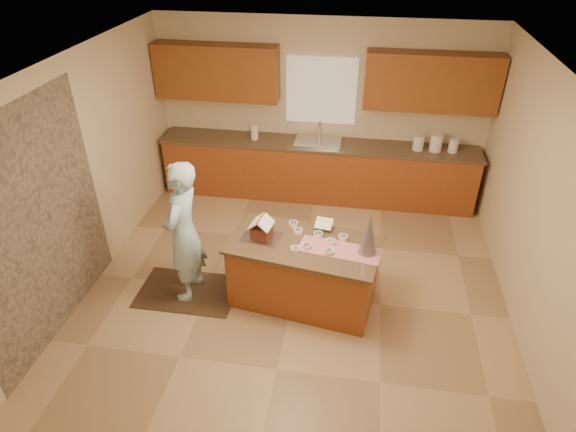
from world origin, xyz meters
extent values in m
plane|color=tan|center=(0.00, 0.00, 0.00)|extent=(5.50, 5.50, 0.00)
plane|color=silver|center=(0.00, 0.00, 2.70)|extent=(5.50, 5.50, 0.00)
plane|color=beige|center=(0.00, 2.75, 1.35)|extent=(5.50, 5.50, 0.00)
plane|color=beige|center=(0.00, -2.75, 1.35)|extent=(5.50, 5.50, 0.00)
plane|color=beige|center=(-2.50, 0.00, 1.35)|extent=(5.50, 5.50, 0.00)
plane|color=beige|center=(2.50, 0.00, 1.35)|extent=(5.50, 5.50, 0.00)
plane|color=gray|center=(-2.48, -0.80, 1.25)|extent=(0.00, 2.50, 2.50)
cube|color=white|center=(0.00, 2.72, 1.65)|extent=(1.05, 0.03, 1.00)
cube|color=#974A1F|center=(0.00, 2.45, 0.44)|extent=(4.80, 0.60, 0.88)
cube|color=brown|center=(0.00, 2.45, 0.90)|extent=(4.85, 0.63, 0.04)
cube|color=brown|center=(-1.55, 2.57, 1.90)|extent=(1.85, 0.35, 0.80)
cube|color=brown|center=(1.55, 2.57, 1.90)|extent=(1.85, 0.35, 0.80)
cube|color=silver|center=(0.00, 2.45, 0.89)|extent=(0.70, 0.45, 0.12)
cylinder|color=silver|center=(0.00, 2.63, 1.06)|extent=(0.03, 0.03, 0.28)
cube|color=#974A1F|center=(0.12, -0.04, 0.39)|extent=(1.70, 1.04, 0.78)
cube|color=brown|center=(0.12, -0.04, 0.80)|extent=(1.78, 1.12, 0.04)
cube|color=#B50C29|center=(0.52, -0.11, 0.82)|extent=(0.93, 0.45, 0.01)
cube|color=silver|center=(-0.37, -0.01, 0.83)|extent=(0.45, 0.36, 0.02)
cube|color=white|center=(0.31, 0.27, 0.90)|extent=(0.22, 0.18, 0.08)
cone|color=#A5A4B0|center=(0.81, -0.11, 1.06)|extent=(0.22, 0.22, 0.49)
cube|color=black|center=(-1.28, -0.14, 0.01)|extent=(1.17, 0.77, 0.01)
imported|color=#A6D4EC|center=(-1.23, -0.14, 0.88)|extent=(0.45, 0.66, 1.73)
cylinder|color=white|center=(1.48, 2.45, 1.03)|extent=(0.16, 0.16, 0.22)
cylinder|color=white|center=(1.73, 2.45, 1.05)|extent=(0.18, 0.18, 0.26)
cylinder|color=white|center=(1.98, 2.45, 1.02)|extent=(0.14, 0.14, 0.20)
cylinder|color=white|center=(-0.98, 2.45, 1.04)|extent=(0.11, 0.11, 0.24)
cube|color=brown|center=(-0.37, -0.01, 0.91)|extent=(0.23, 0.24, 0.14)
cube|color=white|center=(-0.42, 0.00, 1.03)|extent=(0.17, 0.27, 0.11)
cube|color=white|center=(-0.31, -0.02, 1.03)|extent=(0.17, 0.27, 0.11)
cylinder|color=red|center=(-0.37, -0.01, 1.08)|extent=(0.06, 0.25, 0.02)
cylinder|color=#EB736F|center=(0.04, -0.21, 0.84)|extent=(0.11, 0.11, 0.05)
cylinder|color=#DF2778|center=(0.03, 0.15, 0.84)|extent=(0.11, 0.11, 0.05)
cylinder|color=green|center=(0.26, 0.12, 0.84)|extent=(0.11, 0.11, 0.05)
cylinder|color=orange|center=(0.16, -0.13, 0.84)|extent=(0.11, 0.11, 0.05)
cylinder|color=teal|center=(0.54, 0.10, 0.84)|extent=(0.11, 0.11, 0.05)
cylinder|color=gold|center=(0.41, -0.20, 0.84)|extent=(0.11, 0.11, 0.05)
cylinder|color=#7E2F8F|center=(-0.05, 0.29, 0.84)|extent=(0.11, 0.11, 0.05)
cylinder|color=silver|center=(0.41, 0.00, 0.84)|extent=(0.11, 0.11, 0.05)
camera|label=1|loc=(0.65, -4.47, 3.99)|focal=30.75mm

